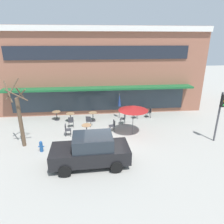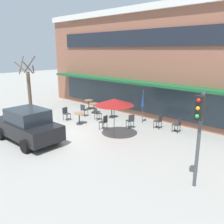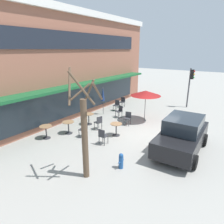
{
  "view_description": "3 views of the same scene",
  "coord_description": "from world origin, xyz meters",
  "px_view_note": "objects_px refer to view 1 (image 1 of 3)",
  "views": [
    {
      "loc": [
        -0.7,
        -11.43,
        6.49
      ],
      "look_at": [
        0.8,
        3.19,
        1.17
      ],
      "focal_mm": 32.0,
      "sensor_mm": 36.0,
      "label": 1
    },
    {
      "loc": [
        10.48,
        -7.54,
        4.72
      ],
      "look_at": [
        0.5,
        3.08,
        0.88
      ],
      "focal_mm": 38.0,
      "sensor_mm": 36.0,
      "label": 2
    },
    {
      "loc": [
        -10.35,
        -4.23,
        4.94
      ],
      "look_at": [
        -0.74,
        2.38,
        1.25
      ],
      "focal_mm": 32.0,
      "sensor_mm": 36.0,
      "label": 3
    }
  ],
  "objects_px": {
    "cafe_table_streetside": "(87,128)",
    "cafe_chair_5": "(113,125)",
    "cafe_chair_6": "(124,118)",
    "street_tree": "(20,118)",
    "cafe_chair_3": "(67,129)",
    "cafe_table_near_wall": "(70,116)",
    "cafe_table_mid_patio": "(93,115)",
    "cafe_chair_1": "(89,120)",
    "cafe_table_by_tree": "(57,114)",
    "patio_umbrella_cream_folded": "(133,108)",
    "patio_umbrella_green_folded": "(119,100)",
    "cafe_chair_2": "(136,113)",
    "parked_sedan": "(91,150)",
    "fire_hydrant": "(41,146)",
    "traffic_light_pole": "(221,109)",
    "cafe_chair_4": "(71,121)",
    "cafe_chair_0": "(149,112)"
  },
  "relations": [
    {
      "from": "patio_umbrella_cream_folded",
      "to": "cafe_chair_3",
      "type": "relative_size",
      "value": 2.47
    },
    {
      "from": "street_tree",
      "to": "fire_hydrant",
      "type": "bearing_deg",
      "value": -33.19
    },
    {
      "from": "cafe_chair_2",
      "to": "fire_hydrant",
      "type": "xyz_separation_m",
      "value": [
        -6.99,
        -4.82,
        -0.17
      ]
    },
    {
      "from": "cafe_table_near_wall",
      "to": "cafe_chair_1",
      "type": "relative_size",
      "value": 0.85
    },
    {
      "from": "cafe_table_near_wall",
      "to": "cafe_table_mid_patio",
      "type": "distance_m",
      "value": 1.87
    },
    {
      "from": "fire_hydrant",
      "to": "cafe_chair_4",
      "type": "bearing_deg",
      "value": 66.67
    },
    {
      "from": "street_tree",
      "to": "cafe_table_near_wall",
      "type": "bearing_deg",
      "value": 54.99
    },
    {
      "from": "cafe_table_mid_patio",
      "to": "cafe_chair_3",
      "type": "distance_m",
      "value": 3.2
    },
    {
      "from": "cafe_table_by_tree",
      "to": "street_tree",
      "type": "height_order",
      "value": "street_tree"
    },
    {
      "from": "cafe_chair_2",
      "to": "parked_sedan",
      "type": "xyz_separation_m",
      "value": [
        -3.94,
        -6.49,
        0.35
      ]
    },
    {
      "from": "cafe_table_by_tree",
      "to": "cafe_chair_6",
      "type": "relative_size",
      "value": 0.85
    },
    {
      "from": "cafe_chair_1",
      "to": "street_tree",
      "type": "xyz_separation_m",
      "value": [
        -4.17,
        -2.65,
        1.43
      ]
    },
    {
      "from": "patio_umbrella_green_folded",
      "to": "cafe_chair_5",
      "type": "relative_size",
      "value": 2.47
    },
    {
      "from": "patio_umbrella_cream_folded",
      "to": "street_tree",
      "type": "height_order",
      "value": "street_tree"
    },
    {
      "from": "cafe_chair_5",
      "to": "cafe_table_by_tree",
      "type": "bearing_deg",
      "value": 148.67
    },
    {
      "from": "cafe_chair_3",
      "to": "cafe_chair_6",
      "type": "distance_m",
      "value": 4.65
    },
    {
      "from": "traffic_light_pole",
      "to": "cafe_chair_0",
      "type": "bearing_deg",
      "value": 123.72
    },
    {
      "from": "patio_umbrella_green_folded",
      "to": "cafe_chair_2",
      "type": "relative_size",
      "value": 2.47
    },
    {
      "from": "street_tree",
      "to": "traffic_light_pole",
      "type": "height_order",
      "value": "street_tree"
    },
    {
      "from": "cafe_table_streetside",
      "to": "cafe_table_mid_patio",
      "type": "distance_m",
      "value": 2.61
    },
    {
      "from": "cafe_table_streetside",
      "to": "cafe_chair_3",
      "type": "bearing_deg",
      "value": -178.23
    },
    {
      "from": "cafe_table_near_wall",
      "to": "cafe_chair_3",
      "type": "bearing_deg",
      "value": -89.97
    },
    {
      "from": "cafe_chair_4",
      "to": "traffic_light_pole",
      "type": "bearing_deg",
      "value": -18.59
    },
    {
      "from": "cafe_chair_1",
      "to": "cafe_chair_6",
      "type": "xyz_separation_m",
      "value": [
        2.8,
        0.2,
        0.0
      ]
    },
    {
      "from": "cafe_chair_0",
      "to": "street_tree",
      "type": "xyz_separation_m",
      "value": [
        -9.46,
        -4.12,
        1.43
      ]
    },
    {
      "from": "cafe_table_streetside",
      "to": "cafe_chair_0",
      "type": "distance_m",
      "value": 6.17
    },
    {
      "from": "cafe_table_mid_patio",
      "to": "traffic_light_pole",
      "type": "xyz_separation_m",
      "value": [
        8.17,
        -4.46,
        1.78
      ]
    },
    {
      "from": "cafe_table_by_tree",
      "to": "cafe_table_mid_patio",
      "type": "height_order",
      "value": "same"
    },
    {
      "from": "patio_umbrella_green_folded",
      "to": "cafe_chair_4",
      "type": "distance_m",
      "value": 4.5
    },
    {
      "from": "cafe_chair_3",
      "to": "cafe_chair_5",
      "type": "height_order",
      "value": "same"
    },
    {
      "from": "cafe_chair_3",
      "to": "patio_umbrella_cream_folded",
      "type": "bearing_deg",
      "value": -2.57
    },
    {
      "from": "cafe_table_by_tree",
      "to": "street_tree",
      "type": "bearing_deg",
      "value": -108.27
    },
    {
      "from": "patio_umbrella_cream_folded",
      "to": "parked_sedan",
      "type": "distance_m",
      "value": 4.73
    },
    {
      "from": "cafe_chair_0",
      "to": "cafe_chair_3",
      "type": "bearing_deg",
      "value": -156.59
    },
    {
      "from": "patio_umbrella_cream_folded",
      "to": "cafe_chair_2",
      "type": "relative_size",
      "value": 2.47
    },
    {
      "from": "patio_umbrella_cream_folded",
      "to": "cafe_chair_3",
      "type": "bearing_deg",
      "value": 177.43
    },
    {
      "from": "patio_umbrella_green_folded",
      "to": "cafe_chair_2",
      "type": "xyz_separation_m",
      "value": [
        1.45,
        -0.3,
        -1.1
      ]
    },
    {
      "from": "cafe_chair_1",
      "to": "cafe_chair_3",
      "type": "height_order",
      "value": "same"
    },
    {
      "from": "cafe_chair_5",
      "to": "traffic_light_pole",
      "type": "distance_m",
      "value": 7.3
    },
    {
      "from": "cafe_table_by_tree",
      "to": "cafe_table_mid_patio",
      "type": "xyz_separation_m",
      "value": [
        3.09,
        -0.54,
        0.0
      ]
    },
    {
      "from": "cafe_table_near_wall",
      "to": "cafe_table_mid_patio",
      "type": "height_order",
      "value": "same"
    },
    {
      "from": "cafe_chair_6",
      "to": "street_tree",
      "type": "relative_size",
      "value": 0.21
    },
    {
      "from": "cafe_table_streetside",
      "to": "cafe_chair_2",
      "type": "relative_size",
      "value": 0.85
    },
    {
      "from": "cafe_chair_6",
      "to": "street_tree",
      "type": "distance_m",
      "value": 7.67
    },
    {
      "from": "fire_hydrant",
      "to": "cafe_chair_0",
      "type": "bearing_deg",
      "value": 31.25
    },
    {
      "from": "cafe_table_streetside",
      "to": "cafe_chair_2",
      "type": "bearing_deg",
      "value": 33.05
    },
    {
      "from": "cafe_chair_1",
      "to": "cafe_chair_5",
      "type": "height_order",
      "value": "same"
    },
    {
      "from": "patio_umbrella_green_folded",
      "to": "patio_umbrella_cream_folded",
      "type": "distance_m",
      "value": 3.39
    },
    {
      "from": "cafe_table_streetside",
      "to": "cafe_chair_5",
      "type": "distance_m",
      "value": 1.97
    },
    {
      "from": "cafe_chair_3",
      "to": "parked_sedan",
      "type": "xyz_separation_m",
      "value": [
        1.7,
        -3.68,
        0.35
      ]
    }
  ]
}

